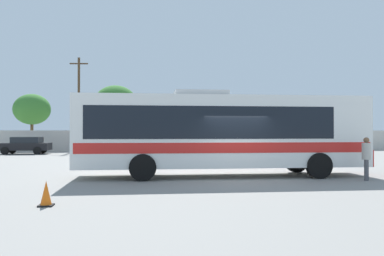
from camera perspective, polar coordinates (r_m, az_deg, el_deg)
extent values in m
plane|color=gray|center=(25.64, 1.29, -4.74)|extent=(300.00, 300.00, 0.00)
cube|color=beige|center=(38.48, -1.38, -1.84)|extent=(80.00, 0.30, 2.00)
cube|color=white|center=(16.76, 4.32, -0.49)|extent=(12.03, 2.58, 2.91)
cube|color=black|center=(16.66, 2.29, 0.71)|extent=(9.86, 2.60, 1.28)
cube|color=red|center=(16.78, 4.32, -2.68)|extent=(11.79, 2.60, 0.41)
cube|color=#19212D|center=(18.86, 22.61, 1.13)|extent=(0.04, 2.30, 1.51)
cube|color=red|center=(18.88, 22.64, -3.81)|extent=(0.07, 2.50, 0.70)
cube|color=#B2B2B2|center=(16.69, 1.26, 4.92)|extent=(2.20, 1.41, 0.24)
cylinder|color=black|center=(19.03, 14.74, -4.63)|extent=(1.04, 0.30, 1.04)
cylinder|color=black|center=(16.78, 17.78, -5.18)|extent=(1.04, 0.30, 1.04)
cylinder|color=black|center=(17.74, -7.03, -4.94)|extent=(1.04, 0.30, 1.04)
cylinder|color=black|center=(15.30, -7.11, -5.65)|extent=(1.04, 0.30, 1.04)
cylinder|color=#4C4C51|center=(16.88, 23.81, -5.52)|extent=(0.15, 0.15, 0.81)
cylinder|color=#4C4C51|center=(16.73, 23.75, -5.57)|extent=(0.15, 0.15, 0.81)
cylinder|color=#B7B2A8|center=(16.75, 23.77, -3.08)|extent=(0.47, 0.47, 0.64)
sphere|color=brown|center=(16.74, 23.77, -1.61)|extent=(0.22, 0.22, 0.22)
cube|color=black|center=(36.30, -22.93, -2.47)|extent=(4.16, 1.86, 0.61)
cube|color=black|center=(36.23, -22.61, -1.59)|extent=(2.30, 1.69, 0.50)
cylinder|color=black|center=(35.88, -25.30, -2.98)|extent=(0.64, 0.23, 0.64)
cylinder|color=black|center=(37.55, -24.40, -2.87)|extent=(0.64, 0.23, 0.64)
cylinder|color=black|center=(35.11, -21.36, -3.04)|extent=(0.64, 0.23, 0.64)
cylinder|color=black|center=(36.81, -20.62, -2.93)|extent=(0.64, 0.23, 0.64)
cube|color=maroon|center=(35.18, -12.90, -2.57)|extent=(4.19, 1.92, 0.60)
cube|color=black|center=(35.19, -13.23, -1.67)|extent=(2.32, 1.72, 0.49)
cylinder|color=black|center=(36.00, -10.75, -3.01)|extent=(0.65, 0.24, 0.64)
cylinder|color=black|center=(34.24, -10.88, -3.14)|extent=(0.65, 0.24, 0.64)
cylinder|color=black|center=(36.20, -14.82, -2.99)|extent=(0.65, 0.24, 0.64)
cylinder|color=black|center=(34.45, -15.15, -3.11)|extent=(0.65, 0.24, 0.64)
cylinder|color=#4C3823|center=(40.95, -15.96, 3.33)|extent=(0.24, 0.24, 9.24)
cube|color=#473321|center=(41.41, -15.95, 8.88)|extent=(1.80, 0.26, 0.12)
cylinder|color=brown|center=(46.16, -22.03, -1.00)|extent=(0.32, 0.32, 2.93)
ellipsoid|color=#38752D|center=(46.23, -22.02, 2.51)|extent=(3.90, 3.90, 3.31)
cylinder|color=brown|center=(45.28, -10.93, -0.83)|extent=(0.32, 0.32, 3.27)
ellipsoid|color=#38752D|center=(45.39, -10.92, 3.41)|extent=(4.91, 4.91, 4.17)
cylinder|color=brown|center=(47.00, 9.15, -1.17)|extent=(0.32, 0.32, 2.69)
ellipsoid|color=#38752D|center=(47.04, 9.15, 2.09)|extent=(3.81, 3.81, 3.24)
cylinder|color=brown|center=(42.38, 7.84, -1.50)|extent=(0.32, 0.32, 2.32)
ellipsoid|color=#2D6628|center=(42.42, 7.83, 1.99)|extent=(4.07, 4.07, 3.46)
cube|color=black|center=(10.87, -20.24, -10.39)|extent=(0.36, 0.36, 0.04)
cone|color=orange|center=(10.82, -20.24, -8.72)|extent=(0.28, 0.28, 0.60)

